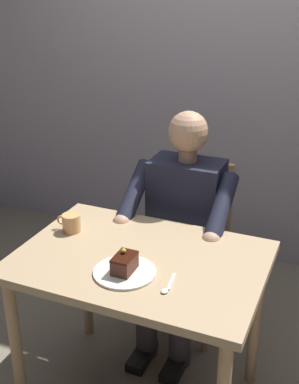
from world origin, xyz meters
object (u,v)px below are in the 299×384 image
at_px(cake_slice, 124,263).
at_px(dessert_spoon, 168,287).
at_px(chair, 190,237).
at_px(dining_table, 141,277).
at_px(seated_person, 180,229).
at_px(coffee_cup, 71,222).

bearing_deg(cake_slice, dessert_spoon, 172.57).
distance_m(chair, cake_slice, 0.85).
xyz_separation_m(dining_table, dessert_spoon, (-0.18, 0.16, 0.10)).
distance_m(seated_person, coffee_cup, 0.57).
height_order(seated_person, dessert_spoon, seated_person).
xyz_separation_m(chair, seated_person, (0.00, 0.18, 0.13)).
height_order(dining_table, coffee_cup, coffee_cup).
bearing_deg(dessert_spoon, coffee_cup, -23.60).
distance_m(seated_person, cake_slice, 0.64).
bearing_deg(dessert_spoon, cake_slice, -7.43).
bearing_deg(dining_table, chair, -90.00).
bearing_deg(coffee_cup, chair, -123.15).
xyz_separation_m(seated_person, dessert_spoon, (-0.18, 0.65, 0.11)).
relative_size(chair, seated_person, 0.74).
xyz_separation_m(chair, cake_slice, (0.01, 0.80, 0.29)).
xyz_separation_m(chair, coffee_cup, (0.38, 0.58, 0.29)).
bearing_deg(dessert_spoon, seated_person, -74.33).
height_order(chair, coffee_cup, chair).
height_order(chair, seated_person, seated_person).
height_order(dining_table, cake_slice, cake_slice).
height_order(cake_slice, dessert_spoon, cake_slice).
distance_m(chair, coffee_cup, 0.75).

